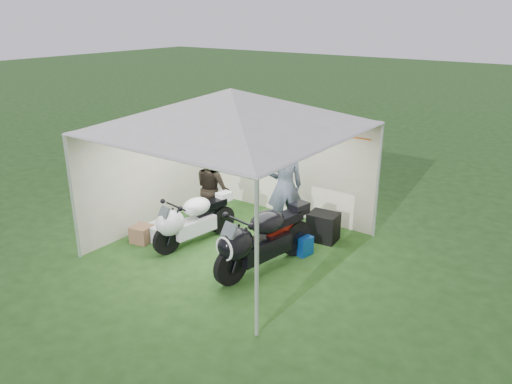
% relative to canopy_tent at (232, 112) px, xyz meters
% --- Properties ---
extents(ground, '(80.00, 80.00, 0.00)m').
position_rel_canopy_tent_xyz_m(ground, '(0.00, -0.03, -2.58)').
color(ground, '#204316').
rests_on(ground, ground).
extents(canopy_tent, '(5.66, 5.66, 3.00)m').
position_rel_canopy_tent_xyz_m(canopy_tent, '(0.00, 0.00, 0.00)').
color(canopy_tent, silver).
rests_on(canopy_tent, ground).
extents(motorcycle_white, '(0.61, 1.90, 0.94)m').
position_rel_canopy_tent_xyz_m(motorcycle_white, '(-0.69, -0.45, -2.05)').
color(motorcycle_white, black).
rests_on(motorcycle_white, ground).
extents(motorcycle_black, '(0.74, 2.21, 1.10)m').
position_rel_canopy_tent_xyz_m(motorcycle_black, '(0.98, -0.52, -1.96)').
color(motorcycle_black, black).
rests_on(motorcycle_black, ground).
extents(paddock_stand, '(0.52, 0.38, 0.35)m').
position_rel_canopy_tent_xyz_m(paddock_stand, '(1.16, 0.47, -2.40)').
color(paddock_stand, blue).
rests_on(paddock_stand, ground).
extents(person_dark_jacket, '(0.98, 0.89, 1.64)m').
position_rel_canopy_tent_xyz_m(person_dark_jacket, '(-0.94, 0.52, -1.75)').
color(person_dark_jacket, black).
rests_on(person_dark_jacket, ground).
extents(person_blue_jacket, '(0.83, 0.84, 1.96)m').
position_rel_canopy_tent_xyz_m(person_blue_jacket, '(0.43, 1.10, -1.60)').
color(person_blue_jacket, slate).
rests_on(person_blue_jacket, ground).
extents(equipment_box, '(0.60, 0.50, 0.56)m').
position_rel_canopy_tent_xyz_m(equipment_box, '(1.27, 1.21, -2.30)').
color(equipment_box, black).
rests_on(equipment_box, ground).
extents(crate_0, '(0.47, 0.37, 0.32)m').
position_rel_canopy_tent_xyz_m(crate_0, '(-1.35, -0.70, -2.42)').
color(crate_0, silver).
rests_on(crate_0, ground).
extents(crate_1, '(0.43, 0.43, 0.33)m').
position_rel_canopy_tent_xyz_m(crate_1, '(-1.55, -0.92, -2.41)').
color(crate_1, brown).
rests_on(crate_1, ground).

